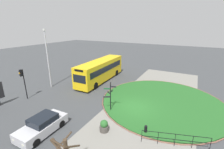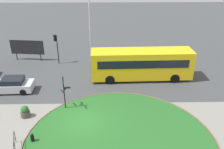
# 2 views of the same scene
# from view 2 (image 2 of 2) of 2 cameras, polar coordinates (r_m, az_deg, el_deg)

# --- Properties ---
(ground) EXTENTS (120.00, 120.00, 0.00)m
(ground) POSITION_cam_2_polar(r_m,az_deg,el_deg) (20.35, -6.76, -11.23)
(ground) COLOR #3D3F42
(sidewalk_paving) EXTENTS (32.00, 8.93, 0.02)m
(sidewalk_paving) POSITION_cam_2_polar(r_m,az_deg,el_deg) (19.14, -7.16, -13.96)
(sidewalk_paving) COLOR gray
(sidewalk_paving) RESTS_ON ground
(grass_island) EXTENTS (13.91, 13.91, 0.10)m
(grass_island) POSITION_cam_2_polar(r_m,az_deg,el_deg) (18.46, 1.93, -15.34)
(grass_island) COLOR #235B23
(grass_island) RESTS_ON ground
(grass_kerb_ring) EXTENTS (14.22, 14.22, 0.11)m
(grass_kerb_ring) POSITION_cam_2_polar(r_m,az_deg,el_deg) (18.46, 1.93, -15.32)
(grass_kerb_ring) COLOR brown
(grass_kerb_ring) RESTS_ON ground
(signpost_directional) EXTENTS (1.01, 1.21, 3.22)m
(signpost_directional) POSITION_cam_2_polar(r_m,az_deg,el_deg) (21.41, -11.17, -3.73)
(signpost_directional) COLOR black
(signpost_directional) RESTS_ON ground
(bollard_foreground) EXTENTS (0.26, 0.26, 0.73)m
(bollard_foreground) POSITION_cam_2_polar(r_m,az_deg,el_deg) (19.11, -18.20, -13.95)
(bollard_foreground) COLOR black
(bollard_foreground) RESTS_ON ground
(bus_yellow) EXTENTS (10.95, 2.78, 3.30)m
(bus_yellow) POSITION_cam_2_polar(r_m,az_deg,el_deg) (26.61, 6.94, 2.49)
(bus_yellow) COLOR yellow
(bus_yellow) RESTS_ON ground
(car_near_lane) EXTENTS (4.21, 1.93, 1.47)m
(car_near_lane) POSITION_cam_2_polar(r_m,az_deg,el_deg) (26.27, -22.38, -2.31)
(car_near_lane) COLOR #B7B7BC
(car_near_lane) RESTS_ON ground
(traffic_light_near) EXTENTS (0.49, 0.30, 3.75)m
(traffic_light_near) POSITION_cam_2_polar(r_m,az_deg,el_deg) (30.89, -13.03, 7.26)
(traffic_light_near) COLOR black
(traffic_light_near) RESTS_ON ground
(lamppost_tall) EXTENTS (0.32, 0.32, 8.19)m
(lamppost_tall) POSITION_cam_2_polar(r_m,az_deg,el_deg) (30.29, -5.17, 10.69)
(lamppost_tall) COLOR #B7B7BC
(lamppost_tall) RESTS_ON ground
(billboard_left) EXTENTS (4.41, 0.64, 2.73)m
(billboard_left) POSITION_cam_2_polar(r_m,az_deg,el_deg) (33.35, -19.29, 6.01)
(billboard_left) COLOR black
(billboard_left) RESTS_ON ground
(planter_near_signpost) EXTENTS (0.77, 0.77, 1.06)m
(planter_near_signpost) POSITION_cam_2_polar(r_m,az_deg,el_deg) (21.91, -19.73, -8.25)
(planter_near_signpost) COLOR #47423D
(planter_near_signpost) RESTS_ON ground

